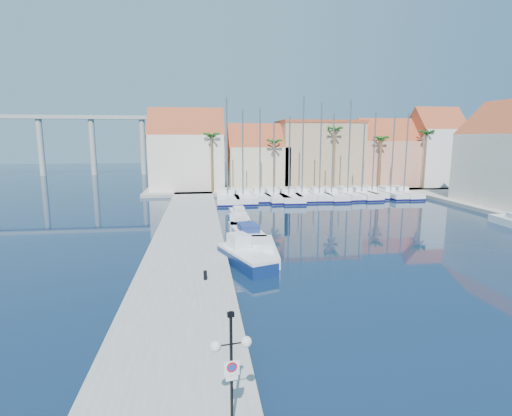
% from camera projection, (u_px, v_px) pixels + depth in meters
% --- Properties ---
extents(ground, '(260.00, 260.00, 0.00)m').
position_uv_depth(ground, '(335.00, 291.00, 23.66)').
color(ground, black).
rests_on(ground, ground).
extents(quay_west, '(6.00, 77.00, 0.50)m').
position_uv_depth(quay_west, '(188.00, 237.00, 35.58)').
color(quay_west, gray).
rests_on(quay_west, ground).
extents(shore_north, '(54.00, 16.00, 0.50)m').
position_uv_depth(shore_north, '(301.00, 187.00, 71.80)').
color(shore_north, gray).
rests_on(shore_north, ground).
extents(lamp_post, '(1.22, 0.47, 3.63)m').
position_uv_depth(lamp_post, '(231.00, 352.00, 11.47)').
color(lamp_post, black).
rests_on(lamp_post, quay_west).
extents(bollard, '(0.23, 0.23, 0.56)m').
position_uv_depth(bollard, '(205.00, 275.00, 24.12)').
color(bollard, black).
rests_on(bollard, quay_west).
extents(fishing_boat, '(3.86, 6.23, 2.07)m').
position_uv_depth(fishing_boat, '(245.00, 256.00, 28.43)').
color(fishing_boat, navy).
rests_on(fishing_boat, ground).
extents(motorboat_west_0, '(2.80, 7.15, 1.40)m').
position_uv_depth(motorboat_west_0, '(261.00, 250.00, 30.66)').
color(motorboat_west_0, white).
rests_on(motorboat_west_0, ground).
extents(motorboat_west_1, '(2.95, 7.37, 1.40)m').
position_uv_depth(motorboat_west_1, '(247.00, 232.00, 36.39)').
color(motorboat_west_1, white).
rests_on(motorboat_west_1, ground).
extents(motorboat_west_2, '(2.39, 6.45, 1.40)m').
position_uv_depth(motorboat_west_2, '(240.00, 221.00, 41.11)').
color(motorboat_west_2, white).
rests_on(motorboat_west_2, ground).
extents(motorboat_west_3, '(1.79, 5.20, 1.40)m').
position_uv_depth(motorboat_west_3, '(238.00, 214.00, 45.12)').
color(motorboat_west_3, white).
rests_on(motorboat_west_3, ground).
extents(sailboat_0, '(3.53, 11.89, 14.56)m').
position_uv_depth(sailboat_0, '(228.00, 197.00, 58.05)').
color(sailboat_0, white).
rests_on(sailboat_0, ground).
extents(sailboat_1, '(3.15, 10.91, 12.94)m').
position_uv_depth(sailboat_1, '(242.00, 197.00, 58.10)').
color(sailboat_1, white).
rests_on(sailboat_1, ground).
extents(sailboat_2, '(2.41, 8.79, 13.17)m').
position_uv_depth(sailboat_2, '(259.00, 195.00, 59.24)').
color(sailboat_2, white).
rests_on(sailboat_2, ground).
extents(sailboat_3, '(3.51, 10.89, 11.28)m').
position_uv_depth(sailboat_3, '(273.00, 196.00, 59.15)').
color(sailboat_3, white).
rests_on(sailboat_3, ground).
extents(sailboat_4, '(3.49, 11.68, 12.03)m').
position_uv_depth(sailboat_4, '(288.00, 196.00, 59.17)').
color(sailboat_4, white).
rests_on(sailboat_4, ground).
extents(sailboat_5, '(3.00, 9.87, 14.92)m').
position_uv_depth(sailboat_5, '(301.00, 194.00, 59.98)').
color(sailboat_5, white).
rests_on(sailboat_5, ground).
extents(sailboat_6, '(2.94, 9.26, 14.07)m').
position_uv_depth(sailboat_6, '(318.00, 194.00, 59.99)').
color(sailboat_6, white).
rests_on(sailboat_6, ground).
extents(sailboat_7, '(3.06, 9.82, 12.47)m').
position_uv_depth(sailboat_7, '(330.00, 195.00, 60.10)').
color(sailboat_7, white).
rests_on(sailboat_7, ground).
extents(sailboat_8, '(3.10, 9.31, 14.37)m').
position_uv_depth(sailboat_8, '(346.00, 194.00, 60.90)').
color(sailboat_8, white).
rests_on(sailboat_8, ground).
extents(sailboat_9, '(3.38, 10.26, 11.08)m').
position_uv_depth(sailboat_9, '(360.00, 194.00, 61.30)').
color(sailboat_9, white).
rests_on(sailboat_9, ground).
extents(sailboat_10, '(2.29, 8.47, 12.79)m').
position_uv_depth(sailboat_10, '(371.00, 193.00, 62.06)').
color(sailboat_10, white).
rests_on(sailboat_10, ground).
extents(sailboat_11, '(2.48, 8.84, 12.22)m').
position_uv_depth(sailboat_11, '(389.00, 193.00, 61.61)').
color(sailboat_11, white).
rests_on(sailboat_11, ground).
extents(sailboat_12, '(2.63, 9.19, 12.64)m').
position_uv_depth(sailboat_12, '(402.00, 193.00, 61.85)').
color(sailboat_12, white).
rests_on(sailboat_12, ground).
extents(building_0, '(12.30, 9.00, 13.50)m').
position_uv_depth(building_0, '(187.00, 153.00, 67.06)').
color(building_0, beige).
rests_on(building_0, shore_north).
extents(building_1, '(10.30, 8.00, 11.00)m').
position_uv_depth(building_1, '(258.00, 160.00, 68.88)').
color(building_1, '#C8B88D').
rests_on(building_1, shore_north).
extents(building_2, '(14.20, 10.20, 11.50)m').
position_uv_depth(building_2, '(318.00, 154.00, 71.17)').
color(building_2, tan).
rests_on(building_2, shore_north).
extents(building_3, '(10.30, 8.00, 12.00)m').
position_uv_depth(building_3, '(384.00, 156.00, 71.88)').
color(building_3, tan).
rests_on(building_3, shore_north).
extents(building_4, '(8.30, 8.00, 14.00)m').
position_uv_depth(building_4, '(434.00, 149.00, 71.92)').
color(building_4, white).
rests_on(building_4, shore_north).
extents(palm_0, '(2.60, 2.60, 10.15)m').
position_uv_depth(palm_0, '(212.00, 137.00, 62.28)').
color(palm_0, brown).
rests_on(palm_0, shore_north).
extents(palm_1, '(2.60, 2.60, 9.15)m').
position_uv_depth(palm_1, '(274.00, 144.00, 63.78)').
color(palm_1, brown).
rests_on(palm_1, shore_north).
extents(palm_2, '(2.60, 2.60, 11.15)m').
position_uv_depth(palm_2, '(335.00, 132.00, 64.80)').
color(palm_2, brown).
rests_on(palm_2, shore_north).
extents(palm_3, '(2.60, 2.60, 9.65)m').
position_uv_depth(palm_3, '(381.00, 140.00, 66.12)').
color(palm_3, brown).
rests_on(palm_3, shore_north).
extents(palm_4, '(2.60, 2.60, 10.65)m').
position_uv_depth(palm_4, '(427.00, 135.00, 67.03)').
color(palm_4, brown).
rests_on(palm_4, shore_north).
extents(viaduct, '(48.00, 2.20, 14.45)m').
position_uv_depth(viaduct, '(70.00, 133.00, 96.66)').
color(viaduct, '#9E9E99').
rests_on(viaduct, ground).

